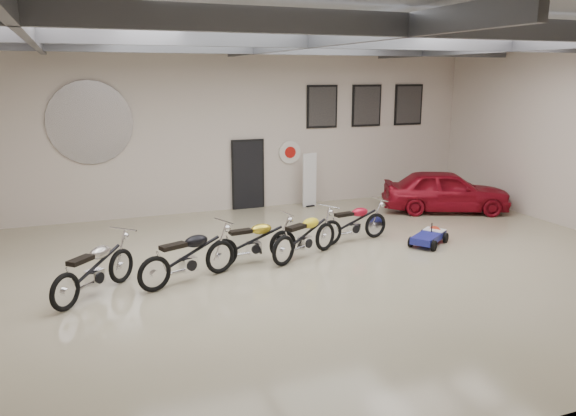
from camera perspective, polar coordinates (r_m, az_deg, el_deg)
name	(u,v)px	position (r m, az deg, el deg)	size (l,w,h in m)	color
floor	(308,270)	(12.13, 2.06, -6.29)	(16.00, 12.00, 0.01)	tan
ceiling	(310,26)	(11.46, 2.27, 17.97)	(16.00, 12.00, 0.01)	gray
back_wall	(231,129)	(17.17, -5.84, 8.02)	(16.00, 0.02, 5.00)	beige
ceiling_beams	(310,40)	(11.44, 2.26, 16.72)	(15.80, 11.80, 0.32)	#55575C
door	(248,175)	(17.46, -4.10, 3.34)	(0.92, 0.08, 2.10)	black
logo_plaque	(90,123)	(16.50, -19.47, 8.17)	(2.30, 0.06, 1.16)	silver
poster_left	(322,107)	(18.12, 3.48, 10.25)	(1.05, 0.08, 1.35)	black
poster_mid	(367,106)	(18.84, 7.98, 10.26)	(1.05, 0.08, 1.35)	black
poster_right	(408,105)	(19.66, 12.13, 10.22)	(1.05, 0.08, 1.35)	black
oil_sign	(290,152)	(17.81, 0.19, 5.69)	(0.72, 0.10, 0.72)	white
banner_stand	(310,179)	(17.71, 2.20, 2.95)	(0.48, 0.19, 1.76)	white
motorcycle_silver	(94,267)	(11.19, -19.11, -5.73)	(2.15, 0.67, 1.12)	silver
motorcycle_black	(188,255)	(11.43, -10.10, -4.71)	(2.20, 0.68, 1.15)	silver
motorcycle_gold	(254,240)	(12.39, -3.51, -3.27)	(2.06, 0.64, 1.07)	silver
motorcycle_yellow	(305,235)	(12.74, 1.75, -2.73)	(2.11, 0.65, 1.09)	silver
motorcycle_red	(354,222)	(14.08, 6.69, -1.39)	(1.99, 0.62, 1.03)	silver
go_kart	(431,233)	(14.32, 14.29, -2.51)	(1.45, 0.65, 0.53)	navy
vintage_car	(446,191)	(17.75, 15.73, 1.70)	(3.77, 1.52, 1.28)	maroon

